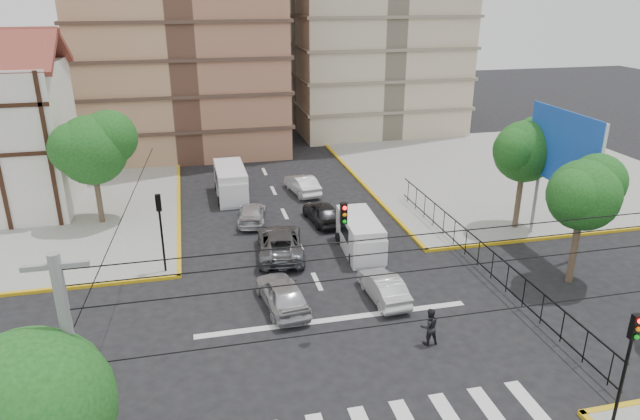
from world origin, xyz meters
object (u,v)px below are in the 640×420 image
object	(u,v)px
van_right_lane	(361,237)
traffic_light_se	(629,352)
car_silver_front_left	(282,293)
pedestrian_crosswalk	(429,327)
van_left_lane	(231,184)
traffic_light_nw	(160,220)
car_white_front_right	(383,287)

from	to	relation	value
van_right_lane	traffic_light_se	bearing A→B (deg)	-70.84
van_right_lane	car_silver_front_left	size ratio (longest dim) A/B	1.07
van_right_lane	pedestrian_crosswalk	size ratio (longest dim) A/B	2.82
traffic_light_se	van_left_lane	bearing A→B (deg)	112.51
traffic_light_nw	van_left_lane	bearing A→B (deg)	67.80
van_left_lane	car_white_front_right	distance (m)	17.50
car_silver_front_left	pedestrian_crosswalk	world-z (taller)	pedestrian_crosswalk
car_silver_front_left	car_white_front_right	distance (m)	5.03
car_white_front_right	pedestrian_crosswalk	distance (m)	4.17
van_left_lane	van_right_lane	bearing A→B (deg)	-60.36
van_left_lane	pedestrian_crosswalk	xyz separation A→B (m)	(6.73, -20.52, -0.29)
van_right_lane	car_white_front_right	distance (m)	5.28
traffic_light_se	car_silver_front_left	bearing A→B (deg)	133.14
car_silver_front_left	traffic_light_se	bearing A→B (deg)	126.27
car_silver_front_left	pedestrian_crosswalk	size ratio (longest dim) A/B	2.64
traffic_light_se	van_left_lane	size ratio (longest dim) A/B	0.84
van_right_lane	car_silver_front_left	world-z (taller)	van_right_lane
van_left_lane	pedestrian_crosswalk	distance (m)	21.60
van_right_lane	van_left_lane	bearing A→B (deg)	123.24
traffic_light_se	van_right_lane	bearing A→B (deg)	106.27
van_right_lane	van_left_lane	size ratio (longest dim) A/B	0.92
traffic_light_se	car_white_front_right	bearing A→B (deg)	115.79
car_silver_front_left	car_white_front_right	xyz separation A→B (m)	(5.02, -0.36, -0.11)
van_left_lane	car_silver_front_left	xyz separation A→B (m)	(1.07, -16.04, -0.37)
van_right_lane	pedestrian_crosswalk	xyz separation A→B (m)	(0.21, -9.36, -0.18)
car_white_front_right	pedestrian_crosswalk	bearing A→B (deg)	95.46
traffic_light_se	car_silver_front_left	size ratio (longest dim) A/B	0.97
traffic_light_nw	pedestrian_crosswalk	bearing A→B (deg)	-39.87
van_left_lane	traffic_light_nw	bearing A→B (deg)	-112.91
van_left_lane	car_silver_front_left	world-z (taller)	van_left_lane
van_right_lane	car_white_front_right	bearing A→B (deg)	-91.91
van_right_lane	van_left_lane	xyz separation A→B (m)	(-6.53, 11.15, 0.10)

